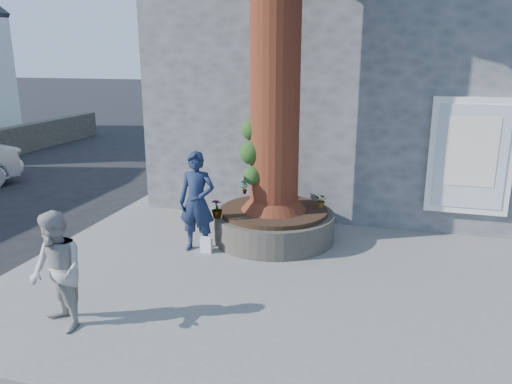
# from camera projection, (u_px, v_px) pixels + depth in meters

# --- Properties ---
(ground) EXTENTS (120.00, 120.00, 0.00)m
(ground) POSITION_uv_depth(u_px,v_px,m) (195.00, 283.00, 8.01)
(ground) COLOR black
(ground) RESTS_ON ground
(pavement) EXTENTS (9.00, 8.00, 0.12)m
(pavement) POSITION_uv_depth(u_px,v_px,m) (299.00, 266.00, 8.53)
(pavement) COLOR slate
(pavement) RESTS_ON ground
(yellow_line) EXTENTS (0.10, 30.00, 0.01)m
(yellow_line) POSITION_uv_depth(u_px,v_px,m) (70.00, 242.00, 9.75)
(yellow_line) COLOR yellow
(yellow_line) RESTS_ON ground
(stone_shop) EXTENTS (10.30, 8.30, 6.30)m
(stone_shop) POSITION_uv_depth(u_px,v_px,m) (385.00, 69.00, 13.17)
(stone_shop) COLOR #535658
(stone_shop) RESTS_ON ground
(planter) EXTENTS (2.30, 2.30, 0.60)m
(planter) POSITION_uv_depth(u_px,v_px,m) (274.00, 224.00, 9.54)
(planter) COLOR black
(planter) RESTS_ON pavement
(man) EXTENTS (0.67, 0.46, 1.81)m
(man) POSITION_uv_depth(u_px,v_px,m) (197.00, 202.00, 8.83)
(man) COLOR #17223F
(man) RESTS_ON pavement
(woman) EXTENTS (0.95, 0.89, 1.56)m
(woman) POSITION_uv_depth(u_px,v_px,m) (57.00, 272.00, 6.29)
(woman) COLOR #A6A49F
(woman) RESTS_ON pavement
(shopping_bag) EXTENTS (0.21, 0.13, 0.28)m
(shopping_bag) POSITION_uv_depth(u_px,v_px,m) (206.00, 245.00, 8.92)
(shopping_bag) COLOR white
(shopping_bag) RESTS_ON pavement
(plant_a) EXTENTS (0.20, 0.19, 0.31)m
(plant_a) POSITION_uv_depth(u_px,v_px,m) (244.00, 187.00, 10.43)
(plant_a) COLOR gray
(plant_a) RESTS_ON planter
(plant_b) EXTENTS (0.29, 0.29, 0.38)m
(plant_b) POSITION_uv_depth(u_px,v_px,m) (284.00, 188.00, 10.20)
(plant_b) COLOR gray
(plant_b) RESTS_ON planter
(plant_c) EXTENTS (0.23, 0.23, 0.35)m
(plant_c) POSITION_uv_depth(u_px,v_px,m) (217.00, 208.00, 8.89)
(plant_c) COLOR gray
(plant_c) RESTS_ON planter
(plant_d) EXTENTS (0.34, 0.34, 0.29)m
(plant_d) POSITION_uv_depth(u_px,v_px,m) (321.00, 200.00, 9.50)
(plant_d) COLOR gray
(plant_d) RESTS_ON planter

